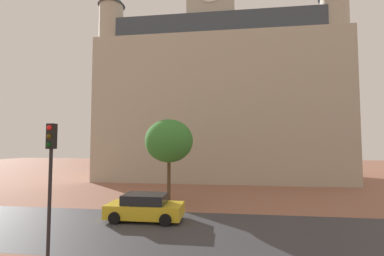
# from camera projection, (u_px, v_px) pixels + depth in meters

# --- Properties ---
(ground_plane) EXTENTS (120.00, 120.00, 0.00)m
(ground_plane) POSITION_uv_depth(u_px,v_px,m) (189.00, 228.00, 13.42)
(ground_plane) COLOR #93604C
(street_asphalt_strip) EXTENTS (120.00, 7.04, 0.00)m
(street_asphalt_strip) POSITION_uv_depth(u_px,v_px,m) (187.00, 231.00, 12.92)
(street_asphalt_strip) COLOR #38383D
(street_asphalt_strip) RESTS_ON ground_plane
(landmark_building) EXTENTS (28.60, 12.83, 31.74)m
(landmark_building) POSITION_uv_depth(u_px,v_px,m) (217.00, 98.00, 34.10)
(landmark_building) COLOR #B2A893
(landmark_building) RESTS_ON ground_plane
(car_yellow) EXTENTS (4.24, 2.08, 1.45)m
(car_yellow) POSITION_uv_depth(u_px,v_px,m) (145.00, 207.00, 14.83)
(car_yellow) COLOR gold
(car_yellow) RESTS_ON ground_plane
(traffic_light_pole) EXTENTS (0.28, 0.34, 5.02)m
(traffic_light_pole) POSITION_uv_depth(u_px,v_px,m) (50.00, 167.00, 9.26)
(traffic_light_pole) COLOR black
(traffic_light_pole) RESTS_ON ground_plane
(tree_curb_far) EXTENTS (3.56, 3.56, 6.12)m
(tree_curb_far) POSITION_uv_depth(u_px,v_px,m) (169.00, 141.00, 19.46)
(tree_curb_far) COLOR #4C3823
(tree_curb_far) RESTS_ON ground_plane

